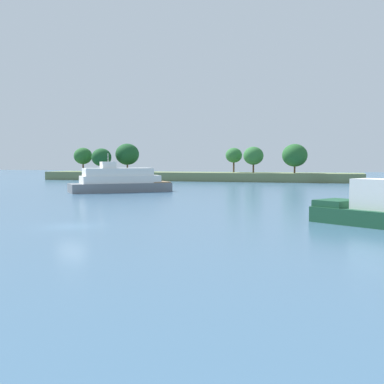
{
  "coord_description": "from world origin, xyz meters",
  "views": [
    {
      "loc": [
        21.35,
        -38.19,
        5.61
      ],
      "look_at": [
        2.43,
        28.4,
        1.2
      ],
      "focal_mm": 47.88,
      "sensor_mm": 36.0,
      "label": 1
    }
  ],
  "objects": [
    {
      "name": "ground_plane",
      "position": [
        0.0,
        0.0,
        0.0
      ],
      "size": [
        400.0,
        400.0,
        0.0
      ],
      "primitive_type": "plane",
      "color": "#3D607F"
    },
    {
      "name": "treeline_island",
      "position": [
        -15.99,
        92.98,
        2.68
      ],
      "size": [
        84.34,
        12.77,
        10.04
      ],
      "color": "#66754C",
      "rests_on": "ground"
    },
    {
      "name": "white_riverboat",
      "position": [
        -14.71,
        43.27,
        1.81
      ],
      "size": [
        16.47,
        14.57,
        6.63
      ],
      "color": "slate",
      "rests_on": "ground"
    },
    {
      "name": "tugboat",
      "position": [
        24.21,
        7.77,
        1.33
      ],
      "size": [
        10.81,
        9.16,
        5.18
      ],
      "color": "#19472D",
      "rests_on": "ground"
    }
  ]
}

